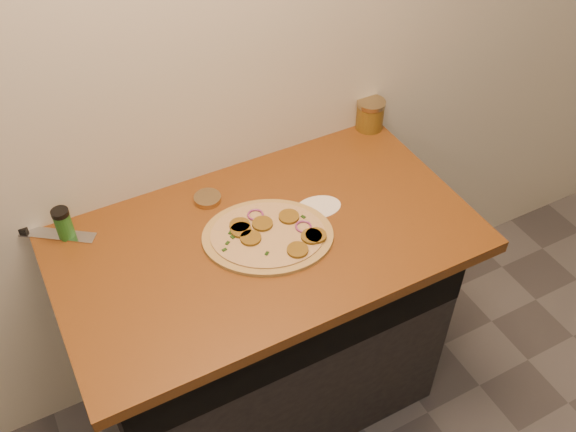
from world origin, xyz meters
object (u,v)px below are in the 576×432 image
salsa_jar (370,114)px  spice_shaker (63,223)px  pizza (269,235)px  chefs_knife (31,231)px

salsa_jar → spice_shaker: size_ratio=1.08×
pizza → chefs_knife: size_ratio=1.74×
pizza → chefs_knife: bearing=150.6°
salsa_jar → spice_shaker: salsa_jar is taller
pizza → salsa_jar: 0.63m
chefs_knife → spice_shaker: spice_shaker is taller
spice_shaker → salsa_jar: bearing=2.2°
pizza → chefs_knife: pizza is taller
chefs_knife → spice_shaker: bearing=-35.3°
chefs_knife → spice_shaker: 0.12m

